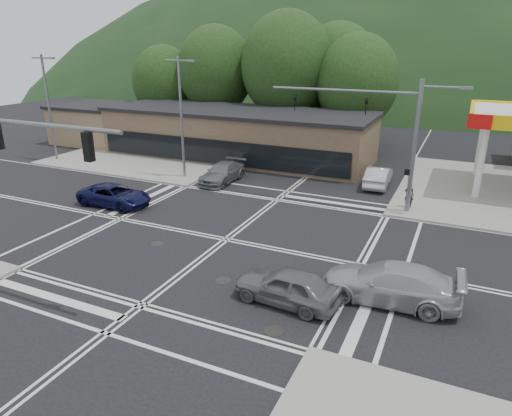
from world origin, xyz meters
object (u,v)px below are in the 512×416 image
at_px(car_silver_east, 390,283).
at_px(car_queue_a, 378,176).
at_px(car_blue_west, 115,195).
at_px(car_grey_center, 287,286).
at_px(car_queue_b, 338,162).
at_px(car_northbound, 222,173).
at_px(pedestrian, 409,195).

relative_size(car_silver_east, car_queue_a, 1.25).
distance_m(car_blue_west, car_queue_a, 18.48).
bearing_deg(car_queue_a, car_grey_center, 87.02).
relative_size(car_queue_b, car_northbound, 1.01).
height_order(car_queue_a, car_queue_b, car_queue_b).
distance_m(car_queue_a, pedestrian, 4.96).
relative_size(car_grey_center, car_silver_east, 0.79).
bearing_deg(car_northbound, car_blue_west, -116.75).
bearing_deg(pedestrian, car_northbound, 3.49).
bearing_deg(car_queue_a, car_blue_west, 35.81).
distance_m(car_northbound, pedestrian, 13.49).
bearing_deg(car_northbound, car_queue_b, 42.36).
bearing_deg(car_queue_b, car_silver_east, 113.36).
xyz_separation_m(car_blue_west, car_queue_b, (10.85, 13.98, 0.16)).
distance_m(car_silver_east, car_queue_a, 16.11).
xyz_separation_m(car_silver_east, car_northbound, (-14.24, 11.91, -0.09)).
bearing_deg(car_silver_east, car_blue_west, -106.40).
bearing_deg(car_queue_a, car_northbound, 17.48).
bearing_deg(car_silver_east, car_northbound, -132.56).
relative_size(car_blue_west, car_queue_b, 0.99).
height_order(car_queue_b, pedestrian, pedestrian).
bearing_deg(car_queue_a, car_silver_east, 100.21).
distance_m(car_grey_center, car_queue_a, 17.65).
relative_size(car_queue_a, pedestrian, 2.80).
height_order(car_grey_center, car_queue_b, car_queue_b).
relative_size(car_northbound, pedestrian, 3.09).
relative_size(car_grey_center, car_northbound, 0.89).
bearing_deg(car_northbound, car_grey_center, -52.75).
xyz_separation_m(car_grey_center, car_silver_east, (3.71, 1.90, 0.06)).
xyz_separation_m(car_silver_east, car_queue_a, (-3.42, 15.75, -0.07)).
relative_size(car_silver_east, pedestrian, 3.51).
height_order(car_grey_center, pedestrian, pedestrian).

